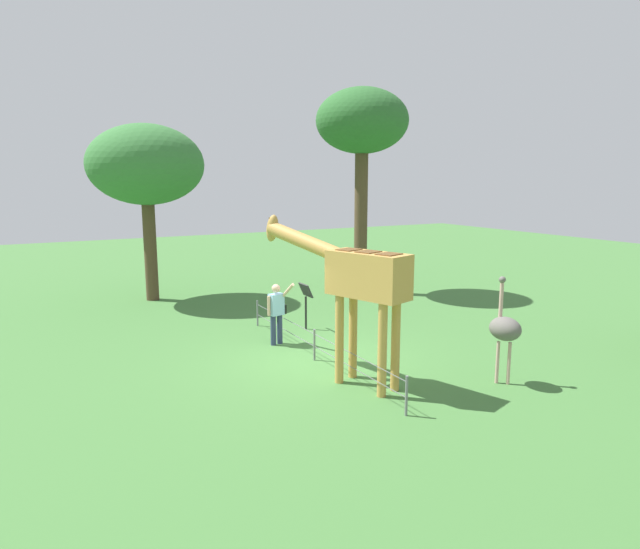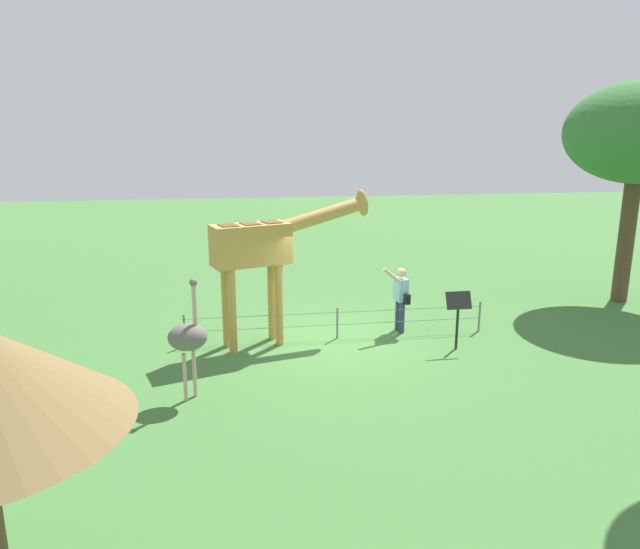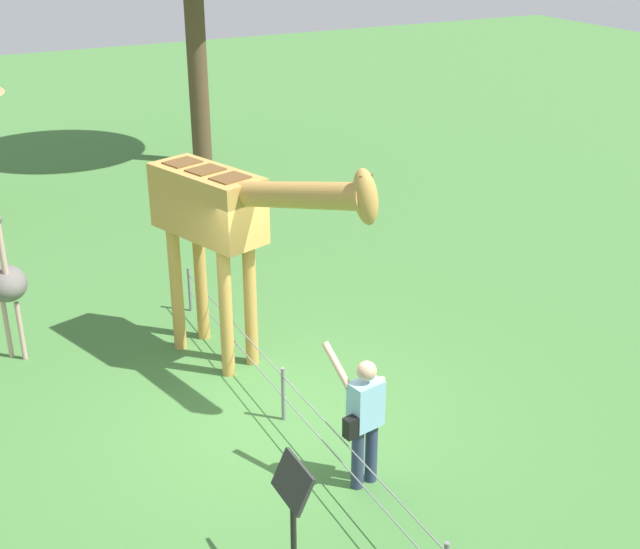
{
  "view_description": "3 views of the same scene",
  "coord_description": "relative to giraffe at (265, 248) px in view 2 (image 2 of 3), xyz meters",
  "views": [
    {
      "loc": [
        -10.89,
        5.91,
        4.2
      ],
      "look_at": [
        -0.61,
        0.27,
        2.16
      ],
      "focal_mm": 30.73,
      "sensor_mm": 36.0,
      "label": 1
    },
    {
      "loc": [
        -2.32,
        -12.73,
        4.76
      ],
      "look_at": [
        -0.3,
        0.84,
        1.37
      ],
      "focal_mm": 32.91,
      "sensor_mm": 36.0,
      "label": 2
    },
    {
      "loc": [
        8.29,
        -3.7,
        6.09
      ],
      "look_at": [
        0.12,
        0.55,
        1.97
      ],
      "focal_mm": 47.57,
      "sensor_mm": 36.0,
      "label": 3
    }
  ],
  "objects": [
    {
      "name": "info_sign",
      "position": [
        4.16,
        -1.01,
        -1.27
      ],
      "size": [
        0.56,
        0.21,
        1.32
      ],
      "color": "black",
      "rests_on": "ground_plane"
    },
    {
      "name": "giraffe",
      "position": [
        0.0,
        0.0,
        0.0
      ],
      "size": [
        3.82,
        1.67,
        3.43
      ],
      "color": "#C69347",
      "rests_on": "ground_plane"
    },
    {
      "name": "ostrich",
      "position": [
        -1.55,
        -2.67,
        -1.04
      ],
      "size": [
        0.7,
        0.56,
        2.25
      ],
      "color": "#CC9E93",
      "rests_on": "ground_plane"
    },
    {
      "name": "visitor",
      "position": [
        3.23,
        0.31,
        -1.32
      ],
      "size": [
        0.68,
        0.57,
        1.66
      ],
      "color": "navy",
      "rests_on": "ground_plane"
    },
    {
      "name": "tree_northeast",
      "position": [
        10.21,
        1.97,
        2.43
      ],
      "size": [
        3.9,
        3.9,
        6.06
      ],
      "color": "brown",
      "rests_on": "ground_plane"
    },
    {
      "name": "wire_fence",
      "position": [
        1.65,
        0.06,
        -1.82
      ],
      "size": [
        7.05,
        0.05,
        0.75
      ],
      "color": "slate",
      "rests_on": "ground_plane"
    },
    {
      "name": "ground_plane",
      "position": [
        1.65,
        -0.03,
        -2.22
      ],
      "size": [
        60.0,
        60.0,
        0.0
      ],
      "primitive_type": "plane",
      "color": "#427538"
    }
  ]
}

